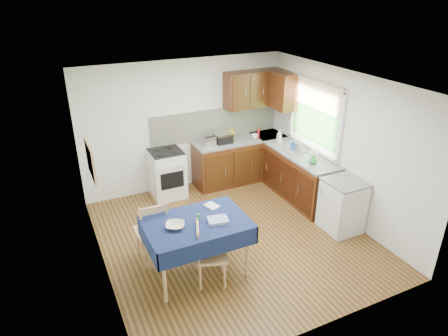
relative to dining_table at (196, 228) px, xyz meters
name	(u,v)px	position (x,y,z in m)	size (l,w,h in m)	color
floor	(233,237)	(0.84, 0.55, -0.73)	(4.20, 4.20, 0.00)	#472913
ceiling	(235,83)	(0.84, 0.55, 1.77)	(4.00, 4.20, 0.02)	white
wall_back	(185,125)	(0.84, 2.65, 0.52)	(4.00, 0.02, 2.50)	silver
wall_front	(324,242)	(0.84, -1.55, 0.52)	(4.00, 0.02, 2.50)	silver
wall_left	(96,194)	(-1.16, 0.55, 0.52)	(0.02, 4.20, 2.50)	silver
wall_right	(340,145)	(2.84, 0.55, 0.52)	(0.02, 4.20, 2.50)	silver
base_cabinets	(267,168)	(2.20, 1.81, -0.30)	(1.90, 2.30, 0.86)	#381E09
worktop_back	(240,140)	(1.89, 2.35, 0.15)	(1.90, 0.60, 0.04)	slate
worktop_right	(301,155)	(2.54, 1.20, 0.15)	(0.60, 1.70, 0.04)	slate
worktop_corner	(268,135)	(2.54, 2.35, 0.15)	(0.60, 0.60, 0.04)	slate
splashback	(216,123)	(1.49, 2.64, 0.47)	(2.70, 0.02, 0.60)	beige
upper_cabinets	(263,89)	(2.37, 2.35, 1.12)	(1.20, 0.85, 0.70)	#381E09
stove	(167,173)	(0.34, 2.35, -0.27)	(0.60, 0.61, 0.92)	white
window	(316,111)	(2.81, 1.25, 0.92)	(0.04, 1.48, 1.26)	#2C5E26
fridge	(342,206)	(2.54, 0.00, -0.29)	(0.58, 0.60, 0.89)	white
corkboard	(91,161)	(-1.13, 0.85, 0.87)	(0.04, 0.62, 0.47)	tan
dining_table	(196,228)	(0.00, 0.00, 0.00)	(1.38, 0.93, 0.84)	#0F193E
chair_far	(152,230)	(-0.47, 0.52, -0.20)	(0.45, 0.45, 1.01)	tan
chair_near	(208,252)	(0.06, -0.24, -0.25)	(0.52, 0.52, 0.91)	tan
toaster	(210,141)	(1.22, 2.32, 0.25)	(0.23, 0.14, 0.18)	silver
sandwich_press	(223,138)	(1.51, 2.34, 0.26)	(0.32, 0.28, 0.19)	black
sauce_bottle	(258,133)	(2.26, 2.27, 0.27)	(0.04, 0.04, 0.19)	red
yellow_packet	(231,134)	(1.76, 2.51, 0.25)	(0.12, 0.08, 0.16)	gold
dish_rack	(296,150)	(2.53, 1.35, 0.19)	(0.39, 0.30, 0.19)	gray
kettle	(313,156)	(2.51, 0.82, 0.28)	(0.14, 0.14, 0.24)	white
cup	(255,136)	(2.17, 2.27, 0.22)	(0.12, 0.12, 0.09)	silver
soap_bottle_a	(279,136)	(2.47, 1.84, 0.31)	(0.11, 0.11, 0.28)	white
soap_bottle_b	(293,144)	(2.52, 1.44, 0.27)	(0.09, 0.09, 0.20)	#1D5AAC
soap_bottle_c	(313,159)	(2.46, 0.76, 0.25)	(0.13, 0.13, 0.16)	green
plate_bowl	(175,226)	(-0.30, -0.01, 0.14)	(0.24, 0.24, 0.06)	beige
book	(208,208)	(0.28, 0.26, 0.11)	(0.15, 0.21, 0.02)	white
spice_jar	(198,216)	(0.05, 0.05, 0.15)	(0.04, 0.04, 0.08)	#268C34
tea_towel	(218,220)	(0.26, -0.13, 0.13)	(0.27, 0.21, 0.05)	#284895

